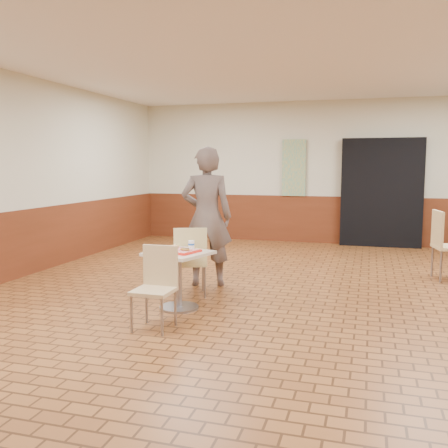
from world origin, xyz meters
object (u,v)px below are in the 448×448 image
(main_table, at_px, (179,270))
(chair_main_back, at_px, (190,258))
(serving_tray, at_px, (179,251))
(chair_second_left, at_px, (446,241))
(ring_donut, at_px, (174,247))
(paper_cup, at_px, (191,244))
(chair_main_front, at_px, (156,283))
(customer, at_px, (207,217))
(long_john_donut, at_px, (185,249))

(main_table, distance_m, chair_main_back, 0.54)
(main_table, height_order, serving_tray, serving_tray)
(chair_main_back, bearing_deg, chair_second_left, -171.32)
(ring_donut, relative_size, paper_cup, 1.19)
(chair_main_front, xyz_separation_m, ring_donut, (-0.11, 0.77, 0.25))
(main_table, bearing_deg, customer, 92.42)
(chair_main_front, distance_m, long_john_donut, 0.69)
(ring_donut, relative_size, long_john_donut, 0.78)
(chair_main_back, distance_m, ring_donut, 0.50)
(customer, xyz_separation_m, ring_donut, (-0.03, -1.11, -0.24))
(serving_tray, bearing_deg, main_table, -153.43)
(ring_donut, distance_m, chair_second_left, 4.05)
(chair_main_front, distance_m, chair_second_left, 4.47)
(paper_cup, bearing_deg, main_table, -136.50)
(main_table, relative_size, chair_main_front, 0.80)
(main_table, xyz_separation_m, paper_cup, (0.12, 0.11, 0.29))
(main_table, relative_size, chair_main_back, 0.75)
(chair_main_front, relative_size, chair_main_back, 0.94)
(chair_main_front, bearing_deg, chair_main_back, 95.08)
(serving_tray, xyz_separation_m, chair_second_left, (3.18, 2.47, -0.12))
(ring_donut, xyz_separation_m, chair_second_left, (3.26, 2.39, -0.15))
(serving_tray, bearing_deg, paper_cup, 43.50)
(chair_main_front, height_order, chair_second_left, chair_second_left)
(customer, bearing_deg, main_table, 78.57)
(chair_main_front, relative_size, chair_second_left, 0.83)
(customer, distance_m, serving_tray, 1.22)
(customer, distance_m, ring_donut, 1.13)
(chair_main_back, height_order, customer, customer)
(serving_tray, relative_size, paper_cup, 4.67)
(chair_main_back, height_order, ring_donut, chair_main_back)
(chair_main_back, bearing_deg, long_john_donut, 82.63)
(ring_donut, distance_m, paper_cup, 0.21)
(long_john_donut, distance_m, chair_second_left, 3.98)
(long_john_donut, bearing_deg, chair_main_front, -96.35)
(serving_tray, bearing_deg, long_john_donut, -24.90)
(main_table, bearing_deg, chair_main_front, -87.78)
(main_table, distance_m, serving_tray, 0.23)
(paper_cup, relative_size, chair_second_left, 0.09)
(long_john_donut, xyz_separation_m, paper_cup, (0.02, 0.16, 0.03))
(main_table, bearing_deg, paper_cup, 43.50)
(chair_second_left, bearing_deg, main_table, 117.42)
(chair_main_front, height_order, long_john_donut, chair_main_front)
(chair_main_front, xyz_separation_m, chair_second_left, (3.15, 3.16, 0.09))
(serving_tray, xyz_separation_m, long_john_donut, (0.10, -0.05, 0.03))
(serving_tray, relative_size, chair_second_left, 0.43)
(main_table, height_order, customer, customer)
(customer, relative_size, serving_tray, 4.43)
(chair_main_back, xyz_separation_m, ring_donut, (-0.03, -0.45, 0.22))
(main_table, relative_size, ring_donut, 6.09)
(serving_tray, distance_m, ring_donut, 0.12)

